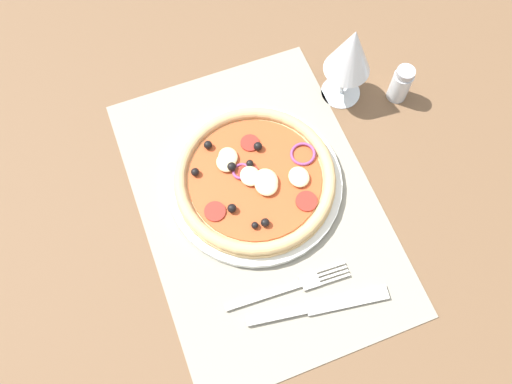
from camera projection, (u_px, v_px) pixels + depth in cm
name	position (u px, v px, depth cm)	size (l,w,h in cm)	color
ground_plane	(258.00, 207.00, 79.69)	(190.00, 140.00, 2.40)	brown
placemat	(258.00, 203.00, 78.41)	(49.13, 34.08, 0.40)	gray
plate	(255.00, 183.00, 78.92)	(26.26, 26.26, 1.10)	silver
pizza	(255.00, 178.00, 77.41)	(24.08, 24.08, 2.67)	tan
fork	(294.00, 286.00, 73.02)	(2.50, 18.05, 0.44)	silver
knife	(319.00, 306.00, 71.87)	(4.75, 20.01, 0.62)	silver
wine_glass	(351.00, 53.00, 76.99)	(7.20, 7.20, 14.90)	silver
pepper_shaker	(401.00, 84.00, 83.23)	(3.20, 3.20, 6.70)	silver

